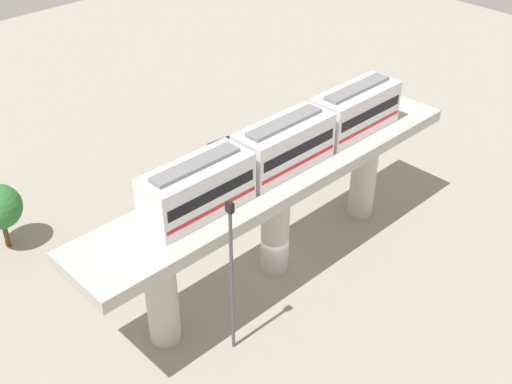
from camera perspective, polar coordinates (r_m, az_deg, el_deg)
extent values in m
plane|color=gray|center=(45.62, 1.60, -6.55)|extent=(120.00, 120.00, 0.00)
cylinder|color=#B7B2AA|center=(38.77, -8.24, -8.74)|extent=(1.90, 1.90, 7.13)
cylinder|color=#B7B2AA|center=(43.38, 1.68, -2.97)|extent=(1.90, 1.90, 7.13)
cylinder|color=#B7B2AA|center=(49.36, 9.37, 1.62)|extent=(1.90, 1.90, 7.13)
cube|color=#B7B2AA|center=(41.11, 1.77, 1.44)|extent=(5.20, 28.85, 0.80)
cube|color=silver|center=(36.54, -5.15, 0.25)|extent=(2.60, 6.60, 3.00)
cube|color=black|center=(36.40, -5.17, 0.57)|extent=(2.64, 6.07, 0.70)
cube|color=red|center=(36.96, -5.09, -0.72)|extent=(2.64, 6.34, 0.24)
cube|color=slate|center=(35.66, -5.28, 2.41)|extent=(1.10, 5.61, 0.24)
cube|color=silver|center=(40.52, 2.46, 4.05)|extent=(2.60, 6.60, 3.00)
cube|color=black|center=(40.39, 2.47, 4.35)|extent=(2.64, 6.07, 0.70)
cube|color=red|center=(40.90, 2.43, 3.14)|extent=(2.64, 6.34, 0.24)
cube|color=slate|center=(39.73, 2.51, 6.07)|extent=(1.10, 5.61, 0.24)
cube|color=silver|center=(45.22, 8.64, 7.06)|extent=(2.60, 6.60, 3.00)
cube|color=black|center=(45.11, 8.67, 7.34)|extent=(2.64, 6.07, 0.70)
cube|color=red|center=(45.56, 8.56, 6.22)|extent=(2.64, 6.34, 0.24)
cube|color=slate|center=(44.51, 8.82, 8.92)|extent=(1.10, 5.61, 0.24)
cube|color=#284CB7|center=(56.78, -2.92, 3.10)|extent=(2.11, 4.32, 1.00)
cube|color=black|center=(56.42, -2.83, 3.93)|extent=(1.81, 2.42, 0.76)
cube|color=yellow|center=(48.75, -7.86, -3.08)|extent=(2.08, 4.31, 1.00)
cube|color=black|center=(48.29, -7.79, -2.18)|extent=(1.79, 2.41, 0.76)
cube|color=#B2B5BA|center=(52.16, 0.07, 0.06)|extent=(2.41, 4.42, 1.00)
cube|color=black|center=(51.76, 0.19, 0.93)|extent=(1.96, 2.52, 0.76)
cylinder|color=brown|center=(55.34, 4.86, 3.31)|extent=(0.36, 0.36, 2.97)
sphere|color=#38843D|center=(54.27, 4.97, 5.26)|extent=(2.42, 2.42, 2.42)
cylinder|color=brown|center=(49.91, -20.97, -3.23)|extent=(0.36, 0.36, 2.57)
cylinder|color=#4C4C51|center=(36.91, -2.11, -8.01)|extent=(0.20, 0.20, 9.93)
cube|color=black|center=(33.61, -2.30, -1.34)|extent=(0.44, 0.28, 0.60)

